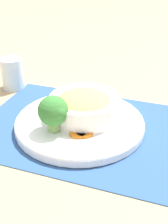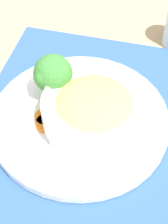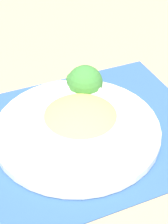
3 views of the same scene
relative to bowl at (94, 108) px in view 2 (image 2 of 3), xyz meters
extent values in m
plane|color=tan|center=(0.00, 0.02, -0.05)|extent=(4.00, 4.00, 0.00)
cube|color=#2D5184|center=(0.00, 0.02, -0.05)|extent=(0.51, 0.42, 0.00)
cylinder|color=white|center=(0.00, 0.02, -0.04)|extent=(0.30, 0.30, 0.02)
torus|color=white|center=(0.00, 0.02, -0.03)|extent=(0.30, 0.30, 0.01)
cylinder|color=silver|center=(0.00, 0.00, -0.01)|extent=(0.17, 0.17, 0.05)
torus|color=silver|center=(0.00, 0.00, 0.02)|extent=(0.17, 0.17, 0.01)
ellipsoid|color=#E0B75B|center=(0.00, 0.00, 0.00)|extent=(0.14, 0.14, 0.05)
cylinder|color=#84AD5B|center=(0.03, 0.09, -0.02)|extent=(0.03, 0.03, 0.02)
sphere|color=#387A33|center=(0.03, 0.09, 0.02)|extent=(0.07, 0.07, 0.07)
sphere|color=#387A33|center=(0.01, 0.09, 0.02)|extent=(0.03, 0.03, 0.03)
sphere|color=#387A33|center=(0.05, 0.08, 0.02)|extent=(0.03, 0.03, 0.03)
cylinder|color=orange|center=(-0.02, 0.08, -0.03)|extent=(0.04, 0.04, 0.01)
cylinder|color=orange|center=(-0.04, 0.07, -0.03)|extent=(0.04, 0.04, 0.01)
camera|label=1|loc=(-0.29, 0.58, 0.35)|focal=50.00mm
camera|label=2|loc=(-0.38, -0.13, 0.45)|focal=60.00mm
camera|label=3|loc=(-0.13, -0.47, 0.41)|focal=60.00mm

